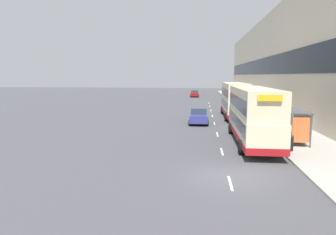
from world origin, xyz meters
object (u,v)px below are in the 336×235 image
at_px(car_0, 199,116).
at_px(pedestrian_at_shelter, 298,127).
at_px(bus_shelter, 297,120).
at_px(litter_bin, 289,143).
at_px(double_decker_bus_ahead, 235,99).
at_px(pedestrian_1, 290,122).
at_px(double_decker_bus_near, 253,114).
at_px(car_1, 195,94).

height_order(car_0, pedestrian_at_shelter, pedestrian_at_shelter).
xyz_separation_m(bus_shelter, litter_bin, (-1.22, -2.74, -1.21)).
height_order(bus_shelter, double_decker_bus_ahead, double_decker_bus_ahead).
distance_m(pedestrian_1, litter_bin, 7.41).
bearing_deg(car_0, double_decker_bus_near, 114.57).
distance_m(bus_shelter, pedestrian_at_shelter, 2.60).
bearing_deg(pedestrian_1, double_decker_bus_near, -131.85).
bearing_deg(car_1, bus_shelter, 100.12).
bearing_deg(pedestrian_at_shelter, double_decker_bus_ahead, 108.34).
bearing_deg(double_decker_bus_ahead, pedestrian_1, -68.62).
xyz_separation_m(double_decker_bus_near, litter_bin, (2.08, -2.55, -1.62)).
xyz_separation_m(bus_shelter, car_1, (-8.86, 49.64, -1.05)).
xyz_separation_m(car_1, pedestrian_at_shelter, (9.76, -47.37, 0.16)).
relative_size(double_decker_bus_ahead, pedestrian_at_shelter, 6.44).
bearing_deg(double_decker_bus_near, pedestrian_1, 48.15).
relative_size(bus_shelter, pedestrian_at_shelter, 2.55).
xyz_separation_m(car_0, litter_bin, (6.27, -11.73, -0.19)).
bearing_deg(pedestrian_at_shelter, double_decker_bus_near, -149.61).
distance_m(double_decker_bus_near, car_0, 10.19).
relative_size(double_decker_bus_near, litter_bin, 10.58).
distance_m(double_decker_bus_ahead, litter_bin, 17.26).
bearing_deg(car_1, litter_bin, 98.30).
bearing_deg(bus_shelter, pedestrian_at_shelter, 68.54).
bearing_deg(car_0, double_decker_bus_ahead, -129.34).
bearing_deg(double_decker_bus_near, car_1, 96.38).
bearing_deg(pedestrian_at_shelter, car_0, 141.30).
relative_size(car_0, pedestrian_1, 2.34).
xyz_separation_m(double_decker_bus_ahead, car_0, (-4.39, -5.35, -1.42)).
xyz_separation_m(double_decker_bus_near, pedestrian_1, (4.09, 4.57, -1.25)).
bearing_deg(litter_bin, bus_shelter, 65.93).
bearing_deg(pedestrian_1, pedestrian_at_shelter, -87.26).
distance_m(car_0, car_1, 40.68).
distance_m(double_decker_bus_near, pedestrian_1, 6.26).
relative_size(double_decker_bus_near, double_decker_bus_ahead, 1.05).
distance_m(bus_shelter, double_decker_bus_near, 3.33).
bearing_deg(bus_shelter, double_decker_bus_near, -176.78).
xyz_separation_m(double_decker_bus_ahead, pedestrian_at_shelter, (4.00, -12.07, -1.30)).
height_order(double_decker_bus_ahead, pedestrian_1, double_decker_bus_ahead).
bearing_deg(bus_shelter, pedestrian_1, 79.75).
distance_m(car_0, pedestrian_1, 9.48).
xyz_separation_m(double_decker_bus_near, pedestrian_at_shelter, (4.19, 2.46, -1.30)).
xyz_separation_m(bus_shelter, pedestrian_at_shelter, (0.89, 2.27, -0.89)).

